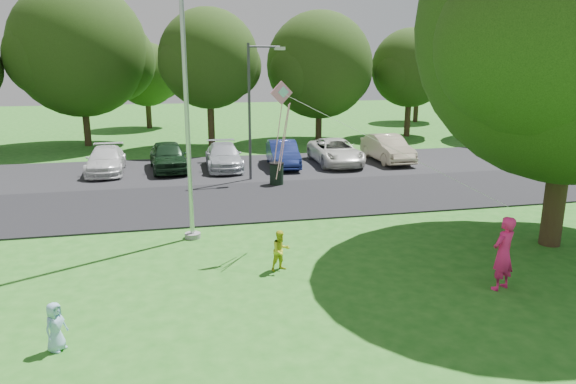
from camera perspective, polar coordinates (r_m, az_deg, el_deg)
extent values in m
plane|color=#23681B|center=(12.66, 6.72, -11.31)|extent=(120.00, 120.00, 0.00)
cube|color=black|center=(20.85, -1.30, -0.78)|extent=(60.00, 6.00, 0.06)
cube|color=black|center=(27.09, -3.96, 2.72)|extent=(42.00, 7.00, 0.06)
cylinder|color=#B7BABF|center=(15.77, -11.37, 12.39)|extent=(0.14, 0.14, 10.00)
cylinder|color=gray|center=(16.65, -10.54, -4.77)|extent=(0.50, 0.50, 0.16)
cylinder|color=#3F3F44|center=(23.79, -4.30, 8.65)|extent=(0.13, 0.13, 6.25)
cylinder|color=#3F3F44|center=(23.87, -2.67, 15.83)|extent=(1.46, 0.22, 0.09)
cube|color=silver|center=(24.07, -0.93, 15.66)|extent=(0.49, 0.27, 0.15)
cylinder|color=black|center=(23.14, -1.28, 1.93)|extent=(0.62, 0.62, 0.99)
cylinder|color=black|center=(23.03, -1.29, 3.20)|extent=(0.66, 0.66, 0.06)
cylinder|color=#332316|center=(17.34, 27.62, 0.02)|extent=(0.62, 0.62, 3.32)
sphere|color=black|center=(14.95, 26.93, 14.84)|extent=(5.32, 5.32, 5.32)
sphere|color=black|center=(14.71, 24.98, 14.85)|extent=(4.61, 4.61, 4.61)
cylinder|color=#332316|center=(36.65, -21.50, 7.28)|extent=(0.44, 0.44, 3.19)
sphere|color=black|center=(36.46, -22.17, 14.42)|extent=(8.50, 8.50, 8.50)
sphere|color=black|center=(37.04, -18.87, 13.69)|extent=(5.53, 5.53, 5.53)
sphere|color=black|center=(35.72, -25.15, 13.47)|extent=(5.10, 5.10, 5.10)
cylinder|color=#332316|center=(33.94, -8.55, 7.83)|extent=(0.44, 0.44, 3.43)
sphere|color=black|center=(33.74, -8.80, 14.43)|extent=(6.27, 6.27, 6.27)
sphere|color=black|center=(34.49, -6.44, 13.72)|extent=(4.07, 4.07, 4.07)
sphere|color=black|center=(32.89, -10.93, 13.80)|extent=(3.76, 3.76, 3.76)
cylinder|color=#332316|center=(36.53, 3.43, 7.80)|extent=(0.44, 0.44, 2.66)
sphere|color=black|center=(36.29, 3.52, 13.88)|extent=(7.27, 7.27, 7.27)
sphere|color=black|center=(37.47, 5.67, 13.02)|extent=(4.72, 4.72, 4.72)
sphere|color=black|center=(35.05, 1.58, 13.30)|extent=(4.36, 4.36, 4.36)
cylinder|color=#332316|center=(39.68, 13.15, 8.23)|extent=(0.44, 0.44, 3.02)
sphere|color=black|center=(39.48, 13.45, 13.27)|extent=(5.67, 5.67, 5.67)
sphere|color=black|center=(40.56, 14.72, 12.62)|extent=(3.68, 3.68, 3.68)
sphere|color=black|center=(38.37, 12.32, 12.89)|extent=(3.40, 3.40, 3.40)
cylinder|color=#332316|center=(42.04, 25.76, 7.80)|extent=(0.44, 0.44, 3.42)
sphere|color=black|center=(41.89, 26.48, 14.29)|extent=(8.77, 8.77, 8.77)
sphere|color=black|center=(43.79, 27.73, 13.22)|extent=(5.70, 5.70, 5.70)
sphere|color=black|center=(39.94, 25.38, 13.84)|extent=(5.26, 5.26, 5.26)
cylinder|color=#332316|center=(45.00, -15.23, 8.52)|extent=(0.44, 0.44, 2.60)
sphere|color=black|center=(44.82, -15.49, 12.48)|extent=(5.20, 5.20, 5.20)
sphere|color=black|center=(45.31, -13.92, 12.10)|extent=(3.38, 3.38, 3.38)
sphere|color=black|center=(44.24, -16.88, 12.04)|extent=(3.12, 3.12, 3.12)
cylinder|color=#332316|center=(49.53, 14.03, 9.08)|extent=(0.44, 0.44, 2.60)
sphere|color=black|center=(49.37, 14.26, 12.68)|extent=(5.20, 5.20, 5.20)
sphere|color=black|center=(50.37, 15.18, 12.20)|extent=(3.38, 3.38, 3.38)
sphere|color=black|center=(48.33, 13.45, 12.39)|extent=(3.12, 3.12, 3.12)
imported|color=silver|center=(27.11, -19.58, 3.36)|extent=(1.90, 4.40, 1.26)
imported|color=black|center=(26.77, -13.16, 3.90)|extent=(2.10, 4.43, 1.46)
imported|color=#B2B7BF|center=(26.77, -7.16, 3.96)|extent=(1.88, 4.43, 1.27)
imported|color=navy|center=(27.10, -0.58, 4.27)|extent=(1.71, 4.17, 1.34)
imported|color=silver|center=(27.90, 5.30, 4.50)|extent=(2.31, 4.86, 1.34)
imported|color=#C6B793|center=(28.97, 10.99, 4.79)|extent=(1.61, 4.46, 1.46)
imported|color=#F82176|center=(13.59, 22.80, -6.30)|extent=(0.80, 0.66, 1.86)
imported|color=#C5CE20|center=(13.77, -0.80, -6.52)|extent=(0.65, 0.57, 1.11)
imported|color=#91BCDF|center=(11.15, -24.43, -13.47)|extent=(0.53, 0.58, 0.99)
cube|color=pink|center=(14.67, -0.73, 10.97)|extent=(0.66, 0.14, 0.66)
cube|color=#8CC6E5|center=(14.65, -0.51, 11.04)|extent=(0.32, 0.08, 0.32)
cylinder|color=white|center=(13.57, 10.77, 5.16)|extent=(4.67, 4.05, 2.50)
cylinder|color=pink|center=(14.76, -1.10, 6.52)|extent=(0.22, 0.28, 1.77)
cylinder|color=pink|center=(14.87, -0.38, 6.04)|extent=(0.24, 0.46, 2.02)
cylinder|color=pink|center=(14.74, -0.65, 5.42)|extent=(0.27, 0.68, 2.25)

